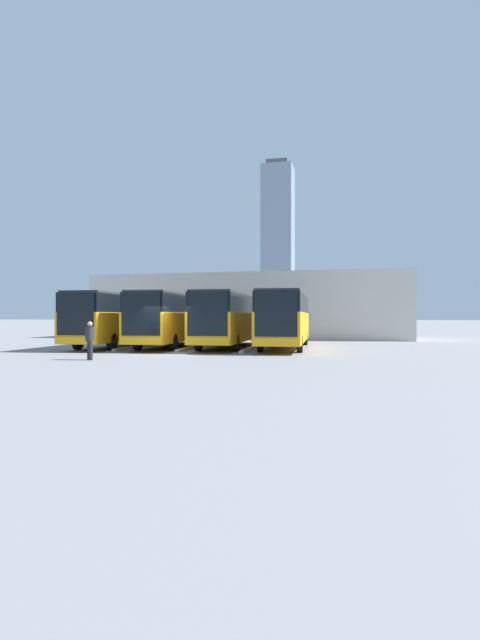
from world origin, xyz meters
The scene contains 11 objects.
ground_plane centered at (0.00, 0.00, 0.00)m, with size 600.00×600.00×0.00m, color gray.
bus_0 centered at (-5.46, -6.12, 1.90)m, with size 3.24×12.38×3.42m.
curb_divider_0 centered at (-3.64, -4.31, 0.07)m, with size 0.24×7.04×0.15m, color #B2B2AD.
bus_1 centered at (-1.82, -6.25, 1.90)m, with size 3.24×12.38×3.42m.
curb_divider_1 centered at (0.00, -4.44, 0.07)m, with size 0.24×7.04×0.15m, color #B2B2AD.
bus_2 centered at (1.82, -5.99, 1.90)m, with size 3.24×12.38×3.42m.
curb_divider_2 centered at (3.64, -4.18, 0.07)m, with size 0.24×7.04×0.15m, color #B2B2AD.
bus_3 centered at (5.46, -5.56, 1.90)m, with size 3.24×12.38×3.42m.
pedestrian centered at (1.92, 4.40, 0.94)m, with size 0.55×0.55×1.74m.
station_building centered at (0.00, -21.07, 2.96)m, with size 28.71×11.36×5.84m.
office_tower centered at (27.47, -209.18, 37.16)m, with size 14.30×14.30×75.52m.
Camera 1 is at (-9.93, 24.73, 1.95)m, focal length 28.00 mm.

